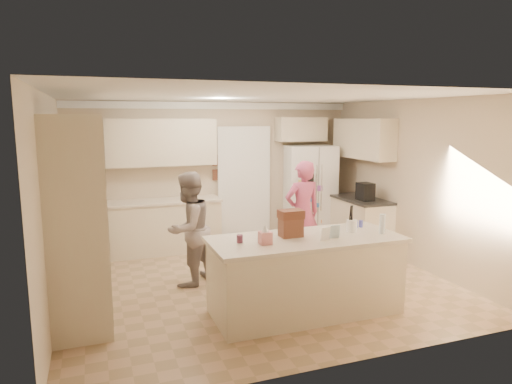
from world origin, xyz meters
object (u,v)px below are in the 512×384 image
object	(u,v)px
coffee_maker	(365,192)
tissue_box	(265,238)
utensil_crock	(352,226)
dollhouse_body	(291,227)
island_base	(305,277)
teen_girl	(302,213)
refrigerator	(310,193)
teen_boy	(189,229)

from	to	relation	value
coffee_maker	tissue_box	xyz separation A→B (m)	(-2.60, -2.00, -0.07)
utensil_crock	dollhouse_body	xyz separation A→B (m)	(-0.80, 0.05, 0.04)
island_base	dollhouse_body	size ratio (longest dim) A/B	8.46
island_base	teen_girl	distance (m)	1.88
dollhouse_body	island_base	bearing A→B (deg)	-33.69
utensil_crock	refrigerator	bearing A→B (deg)	73.06
tissue_box	teen_boy	world-z (taller)	teen_boy
coffee_maker	tissue_box	world-z (taller)	coffee_maker
island_base	tissue_box	distance (m)	0.79
coffee_maker	utensil_crock	world-z (taller)	coffee_maker
tissue_box	teen_boy	bearing A→B (deg)	110.42
tissue_box	dollhouse_body	size ratio (longest dim) A/B	0.54
tissue_box	teen_girl	bearing A→B (deg)	53.57
island_base	dollhouse_body	world-z (taller)	dollhouse_body
island_base	refrigerator	bearing A→B (deg)	62.79
tissue_box	dollhouse_body	distance (m)	0.45
refrigerator	island_base	world-z (taller)	refrigerator
teen_boy	tissue_box	bearing A→B (deg)	69.23
tissue_box	teen_girl	size ratio (longest dim) A/B	0.08
teen_boy	island_base	bearing A→B (deg)	87.12
utensil_crock	tissue_box	xyz separation A→B (m)	(-1.20, -0.15, -0.00)
coffee_maker	teen_boy	size ratio (longest dim) A/B	0.19
island_base	utensil_crock	distance (m)	0.86
refrigerator	coffee_maker	xyz separation A→B (m)	(0.49, -1.13, 0.17)
teen_boy	teen_girl	size ratio (longest dim) A/B	0.96
coffee_maker	dollhouse_body	bearing A→B (deg)	-140.71
utensil_crock	teen_girl	size ratio (longest dim) A/B	0.09
island_base	tissue_box	bearing A→B (deg)	-169.70
dollhouse_body	teen_boy	world-z (taller)	teen_boy
refrigerator	island_base	bearing A→B (deg)	-107.27
teen_boy	coffee_maker	bearing A→B (deg)	147.70
refrigerator	coffee_maker	world-z (taller)	refrigerator
dollhouse_body	teen_girl	size ratio (longest dim) A/B	0.16
island_base	teen_girl	world-z (taller)	teen_girl
dollhouse_body	refrigerator	bearing A→B (deg)	59.76
island_base	coffee_maker	bearing A→B (deg)	42.83
coffee_maker	teen_girl	size ratio (longest dim) A/B	0.18
refrigerator	utensil_crock	world-z (taller)	refrigerator
tissue_box	dollhouse_body	world-z (taller)	dollhouse_body
island_base	tissue_box	size ratio (longest dim) A/B	15.71
teen_girl	tissue_box	bearing A→B (deg)	50.44
tissue_box	dollhouse_body	bearing A→B (deg)	26.57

